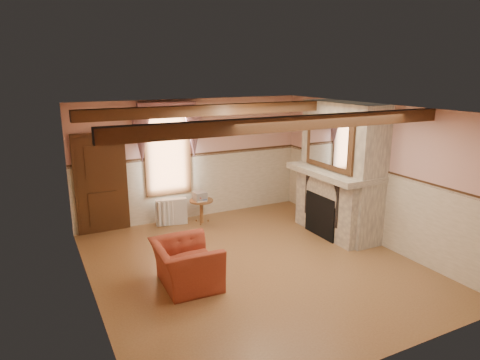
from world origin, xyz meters
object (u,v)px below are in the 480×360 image
side_table (202,211)px  radiator (171,212)px  oil_lamp (318,158)px  mantel_clock (312,158)px  bowl (342,170)px  armchair (186,264)px

side_table → radiator: size_ratio=0.79×
oil_lamp → mantel_clock: bearing=90.0°
side_table → bowl: (2.25, -2.11, 1.19)m
side_table → bowl: size_ratio=1.56×
side_table → radiator: bearing=161.6°
radiator → oil_lamp: 3.50m
mantel_clock → radiator: bearing=155.9°
side_table → mantel_clock: mantel_clock is taller
bowl → mantel_clock: 1.03m
side_table → bowl: bowl is taller
side_table → radiator: radiator is taller
bowl → oil_lamp: oil_lamp is taller
armchair → radiator: (0.68, 2.85, -0.06)m
side_table → oil_lamp: bearing=-29.9°
bowl → mantel_clock: (0.00, 1.03, 0.06)m
radiator → mantel_clock: 3.40m
side_table → mantel_clock: 2.79m
oil_lamp → side_table: bearing=150.1°
mantel_clock → oil_lamp: 0.22m
armchair → bowl: 3.78m
radiator → oil_lamp: (2.90, -1.51, 1.26)m
radiator → bowl: (2.90, -2.33, 1.16)m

